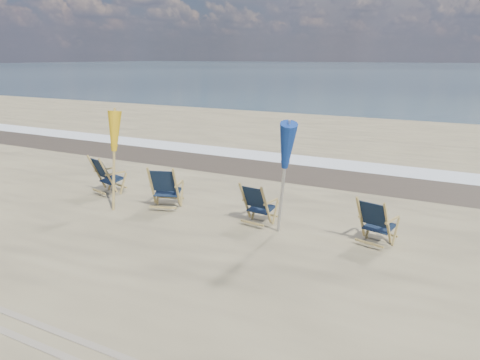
{
  "coord_description": "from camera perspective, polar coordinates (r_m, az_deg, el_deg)",
  "views": [
    {
      "loc": [
        4.21,
        -5.53,
        3.24
      ],
      "look_at": [
        0.0,
        2.2,
        0.9
      ],
      "focal_mm": 35.0,
      "sensor_mm": 36.0,
      "label": 1
    }
  ],
  "objects": [
    {
      "name": "surf_foam",
      "position": [
        14.81,
        11.36,
        1.98
      ],
      "size": [
        200.0,
        1.4,
        0.01
      ],
      "primitive_type": "cube",
      "color": "silver",
      "rests_on": "ground"
    },
    {
      "name": "beach_chair_0",
      "position": [
        11.4,
        -15.78,
        0.33
      ],
      "size": [
        0.79,
        0.84,
        0.97
      ],
      "primitive_type": null,
      "rotation": [
        0.0,
        0.0,
        2.85
      ],
      "color": "black",
      "rests_on": "ground"
    },
    {
      "name": "wet_sand_strip",
      "position": [
        13.42,
        9.43,
        0.73
      ],
      "size": [
        200.0,
        2.6,
        0.0
      ],
      "primitive_type": "cube",
      "color": "#42362A",
      "rests_on": "ground"
    },
    {
      "name": "beach_chair_2",
      "position": [
        8.99,
        3.18,
        -3.28
      ],
      "size": [
        0.64,
        0.7,
        0.88
      ],
      "primitive_type": null,
      "rotation": [
        0.0,
        0.0,
        3.02
      ],
      "color": "black",
      "rests_on": "ground"
    },
    {
      "name": "umbrella_yellow",
      "position": [
        10.25,
        -15.35,
        5.11
      ],
      "size": [
        0.3,
        0.3,
        2.11
      ],
      "color": "#A08647",
      "rests_on": "ground"
    },
    {
      "name": "umbrella_blue",
      "position": [
        8.19,
        5.36,
        4.43
      ],
      "size": [
        0.3,
        0.3,
        2.3
      ],
      "color": "#A5A5AD",
      "rests_on": "ground"
    },
    {
      "name": "beach_chair_3",
      "position": [
        8.36,
        17.52,
        -5.32
      ],
      "size": [
        0.72,
        0.77,
        0.9
      ],
      "primitive_type": null,
      "rotation": [
        0.0,
        0.0,
        2.89
      ],
      "color": "black",
      "rests_on": "ground"
    },
    {
      "name": "beach_chair_1",
      "position": [
        10.08,
        -7.75,
        -1.06
      ],
      "size": [
        0.83,
        0.88,
        0.99
      ],
      "primitive_type": null,
      "rotation": [
        0.0,
        0.0,
        3.48
      ],
      "color": "black",
      "rests_on": "ground"
    }
  ]
}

